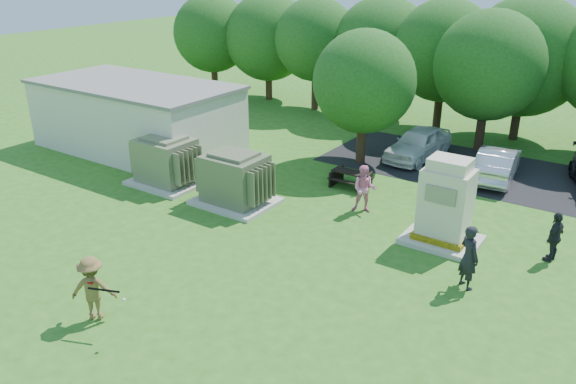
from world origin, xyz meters
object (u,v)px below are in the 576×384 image
Objects in this scene: person_by_generator at (469,257)px; person_at_picnic at (364,189)px; person_walking_right at (555,237)px; generator_cabinet at (445,207)px; car_white at (418,144)px; batter at (93,288)px; car_silver_a at (497,163)px; transformer_left at (166,162)px; transformer_right at (235,180)px; picnic_table at (351,177)px.

person_at_picnic is (-4.87, 3.05, -0.07)m from person_by_generator.
generator_cabinet is at bearing -62.42° from person_walking_right.
person_at_picnic is 6.91m from car_white.
generator_cabinet is at bearing -158.63° from batter.
car_white reaches higher than car_silver_a.
transformer_left is 13.06m from person_by_generator.
batter is at bearing -55.74° from transformer_left.
car_white is at bearing 50.09° from transformer_left.
person_by_generator is 3.52m from person_walking_right.
car_silver_a is at bearing 47.75° from transformer_right.
person_by_generator is at bearing -14.83° from person_walking_right.
picnic_table is 0.87× the size of person_at_picnic.
car_white is (2.10, 16.94, -0.16)m from batter.
generator_cabinet is at bearing 85.14° from car_silver_a.
transformer_right is 8.14m from batter.
batter is 0.92× the size of person_by_generator.
transformer_left reaches higher than person_at_picnic.
person_by_generator reaches higher than batter.
transformer_left is 1.82× the size of person_walking_right.
picnic_table is (6.59, 4.02, -0.55)m from transformer_left.
person_by_generator is (1.55, -2.31, -0.32)m from generator_cabinet.
person_at_picnic is 7.06m from car_silver_a.
batter reaches higher than person_walking_right.
batter is 17.40m from car_silver_a.
car_silver_a is at bearing 43.49° from person_at_picnic.
person_walking_right is at bearing -19.74° from person_at_picnic.
car_silver_a is at bearing 42.79° from picnic_table.
generator_cabinet is at bearing -28.49° from picnic_table.
person_by_generator is at bearing -37.63° from picnic_table.
person_by_generator is (13.03, -0.95, 0.01)m from transformer_left.
generator_cabinet is (7.78, 1.36, 0.33)m from transformer_right.
transformer_left is 11.56m from generator_cabinet.
batter reaches higher than car_white.
transformer_right is at bearing -64.34° from person_walking_right.
car_white is 3.87m from car_silver_a.
person_at_picnic is (-3.31, 0.74, -0.39)m from generator_cabinet.
person_at_picnic is (8.16, 2.10, -0.06)m from transformer_left.
transformer_left is at bearing 31.07° from person_by_generator.
batter is (-1.18, -11.97, 0.48)m from picnic_table.
person_by_generator reaches higher than person_walking_right.
batter is 10.34m from person_by_generator.
car_white is 1.02× the size of car_silver_a.
picnic_table is 2.52m from person_at_picnic.
transformer_right is 1.66× the size of batter.
person_walking_right is at bearing -84.49° from person_by_generator.
picnic_table is at bearing -131.20° from batter.
transformer_right is at bearing -125.76° from picnic_table.
person_by_generator is (9.33, -0.95, 0.01)m from transformer_right.
transformer_left is 11.71m from car_white.
batter reaches higher than picnic_table.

